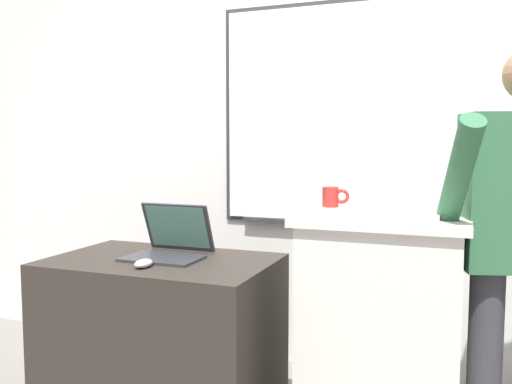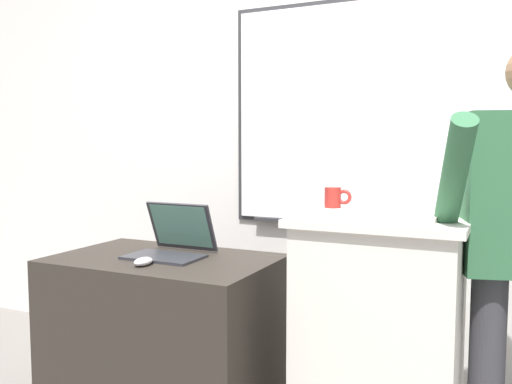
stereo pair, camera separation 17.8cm
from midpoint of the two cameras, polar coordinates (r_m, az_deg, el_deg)
The scene contains 7 objects.
back_wall at distance 3.06m, azimuth 6.64°, elevation 8.40°, with size 6.40×0.17×2.89m.
lectern_podium at distance 2.28m, azimuth 10.79°, elevation -14.73°, with size 0.65×0.52×0.99m.
side_desk at distance 2.53m, azimuth -11.86°, elevation -15.43°, with size 0.97×0.62×0.77m.
laptop at distance 2.46m, azimuth -10.97°, elevation -5.02°, with size 0.33×0.30×0.23m.
wireless_keyboard at distance 2.10m, azimuth 11.32°, elevation -2.39°, with size 0.38×0.15×0.02m.
computer_mouse_by_laptop at distance 2.28m, azimuth -13.98°, elevation -7.33°, with size 0.06×0.10×0.03m.
coffee_mug at distance 2.40m, azimuth 5.91°, elevation -0.52°, with size 0.12×0.07×0.09m.
Camera 1 is at (0.68, -1.61, 1.27)m, focal length 38.00 mm.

